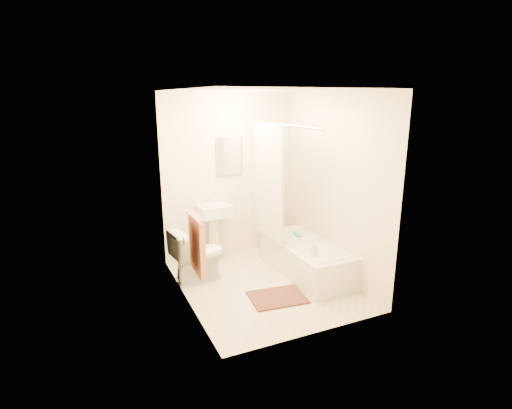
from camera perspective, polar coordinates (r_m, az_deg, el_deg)
name	(u,v)px	position (r m, az deg, el deg)	size (l,w,h in m)	color
floor	(264,284)	(5.22, 1.16, -11.33)	(2.40, 2.40, 0.00)	beige
ceiling	(265,90)	(4.67, 1.32, 16.06)	(2.40, 2.40, 0.00)	white
wall_back	(229,176)	(5.89, -3.83, 4.07)	(2.00, 0.02, 2.40)	beige
wall_left	(183,202)	(4.48, -10.39, 0.34)	(0.02, 2.40, 2.40)	beige
wall_right	(334,186)	(5.30, 11.03, 2.61)	(0.02, 2.40, 2.40)	beige
mirror	(229,156)	(5.82, -3.81, 6.94)	(0.40, 0.03, 0.55)	white
curtain_rod	(284,125)	(4.91, 3.99, 11.31)	(0.03, 0.03, 1.70)	silver
shower_curtain	(269,182)	(5.37, 1.82, 3.24)	(0.04, 0.80, 1.55)	silver
towel_bar	(193,216)	(4.28, -8.98, -1.67)	(0.02, 0.02, 0.60)	silver
towel	(197,244)	(4.39, -8.43, -5.63)	(0.06, 0.45, 0.66)	#CC7266
toilet_paper	(188,240)	(4.75, -9.65, -5.07)	(0.12, 0.12, 0.11)	white
toilet	(198,255)	(5.24, -8.26, -7.19)	(0.40, 0.71, 0.70)	white
sink	(214,230)	(5.85, -5.97, -3.61)	(0.46, 0.37, 0.91)	white
bathtub	(306,258)	(5.50, 7.13, -7.60)	(0.66, 1.51, 0.42)	silver
bath_mat	(278,297)	(4.89, 3.09, -13.09)	(0.65, 0.49, 0.02)	#4C2A1C
soap_bottle	(314,250)	(4.98, 8.31, -6.41)	(0.08, 0.08, 0.17)	white
scrub_brush	(297,235)	(5.68, 5.85, -4.29)	(0.06, 0.18, 0.04)	#38A96D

